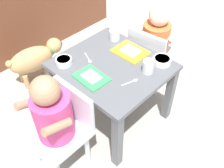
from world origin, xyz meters
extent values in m
plane|color=#9E998E|center=(0.00, 0.00, 0.00)|extent=(7.00, 7.00, 0.00)
cube|color=#515459|center=(0.00, 0.00, 0.42)|extent=(0.53, 0.59, 0.03)
cube|color=#515459|center=(-0.24, -0.26, 0.20)|extent=(0.04, 0.04, 0.40)
cube|color=#515459|center=(0.24, -0.26, 0.20)|extent=(0.04, 0.04, 0.40)
cube|color=#515459|center=(-0.24, 0.26, 0.20)|extent=(0.04, 0.04, 0.40)
cube|color=#515459|center=(0.24, 0.26, 0.20)|extent=(0.04, 0.04, 0.40)
cube|color=silver|center=(-0.44, -0.03, 0.25)|extent=(0.28, 0.28, 0.02)
cube|color=silver|center=(-0.31, -0.03, 0.37)|extent=(0.03, 0.27, 0.22)
cylinder|color=#D83F7F|center=(-0.44, -0.03, 0.39)|extent=(0.19, 0.19, 0.25)
sphere|color=#A87A5B|center=(-0.45, -0.03, 0.57)|extent=(0.13, 0.13, 0.13)
cylinder|color=silver|center=(-0.54, 0.07, 0.12)|extent=(0.03, 0.03, 0.24)
cylinder|color=silver|center=(-0.34, 0.07, 0.12)|extent=(0.03, 0.03, 0.24)
cylinder|color=silver|center=(-0.34, -0.13, 0.12)|extent=(0.03, 0.03, 0.24)
cylinder|color=#A87A5B|center=(-0.49, 0.07, 0.45)|extent=(0.15, 0.04, 0.09)
cylinder|color=#A87A5B|center=(-0.48, -0.14, 0.45)|extent=(0.15, 0.04, 0.09)
cube|color=silver|center=(0.44, 0.02, 0.25)|extent=(0.31, 0.31, 0.02)
cube|color=silver|center=(0.31, 0.00, 0.37)|extent=(0.06, 0.27, 0.22)
cylinder|color=#D86633|center=(0.44, 0.02, 0.37)|extent=(0.18, 0.18, 0.22)
sphere|color=beige|center=(0.45, 0.02, 0.55)|extent=(0.14, 0.14, 0.14)
cylinder|color=silver|center=(0.55, -0.07, 0.12)|extent=(0.03, 0.03, 0.24)
cylinder|color=silver|center=(0.52, 0.13, 0.12)|extent=(0.03, 0.03, 0.24)
cylinder|color=silver|center=(0.35, -0.10, 0.12)|extent=(0.03, 0.03, 0.24)
cylinder|color=silver|center=(0.33, 0.10, 0.12)|extent=(0.03, 0.03, 0.24)
cylinder|color=beige|center=(0.50, -0.08, 0.43)|extent=(0.15, 0.06, 0.09)
cylinder|color=beige|center=(0.47, 0.12, 0.43)|extent=(0.15, 0.06, 0.09)
ellipsoid|color=tan|center=(-0.15, 0.66, 0.19)|extent=(0.35, 0.21, 0.18)
sphere|color=tan|center=(0.04, 0.62, 0.23)|extent=(0.11, 0.11, 0.11)
sphere|color=black|center=(0.08, 0.62, 0.23)|extent=(0.05, 0.05, 0.05)
torus|color=green|center=(0.01, 0.63, 0.22)|extent=(0.04, 0.10, 0.10)
sphere|color=tan|center=(-0.30, 0.68, 0.23)|extent=(0.05, 0.05, 0.05)
cylinder|color=tan|center=(-0.07, 0.60, 0.06)|extent=(0.04, 0.04, 0.11)
cylinder|color=tan|center=(-0.05, 0.69, 0.06)|extent=(0.04, 0.04, 0.11)
cylinder|color=tan|center=(-0.24, 0.63, 0.06)|extent=(0.04, 0.04, 0.11)
cylinder|color=tan|center=(-0.23, 0.72, 0.06)|extent=(0.04, 0.04, 0.11)
cube|color=green|center=(-0.16, 0.00, 0.43)|extent=(0.14, 0.18, 0.01)
cube|color=white|center=(-0.16, 0.00, 0.44)|extent=(0.08, 0.10, 0.01)
cube|color=gold|center=(0.16, 0.00, 0.43)|extent=(0.15, 0.19, 0.01)
cube|color=white|center=(0.16, 0.00, 0.44)|extent=(0.08, 0.11, 0.01)
cylinder|color=white|center=(0.09, -0.18, 0.46)|extent=(0.06, 0.06, 0.07)
cylinder|color=silver|center=(0.09, -0.18, 0.45)|extent=(0.05, 0.05, 0.04)
cylinder|color=white|center=(0.19, 0.16, 0.46)|extent=(0.06, 0.06, 0.06)
cylinder|color=silver|center=(0.19, 0.16, 0.44)|extent=(0.06, 0.06, 0.03)
cylinder|color=white|center=(-0.18, 0.20, 0.45)|extent=(0.09, 0.09, 0.04)
cylinder|color=#D84C33|center=(-0.18, 0.20, 0.46)|extent=(0.08, 0.08, 0.01)
cylinder|color=white|center=(0.20, -0.19, 0.44)|extent=(0.10, 0.10, 0.03)
cylinder|color=#D84C33|center=(0.20, -0.19, 0.46)|extent=(0.08, 0.08, 0.01)
cylinder|color=silver|center=(-0.06, -0.17, 0.43)|extent=(0.07, 0.03, 0.01)
ellipsoid|color=silver|center=(-0.01, -0.18, 0.43)|extent=(0.03, 0.03, 0.01)
cylinder|color=silver|center=(-0.05, 0.15, 0.43)|extent=(0.04, 0.07, 0.01)
ellipsoid|color=silver|center=(-0.07, 0.11, 0.43)|extent=(0.03, 0.03, 0.01)
camera|label=1|loc=(-0.82, -0.78, 1.35)|focal=41.80mm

